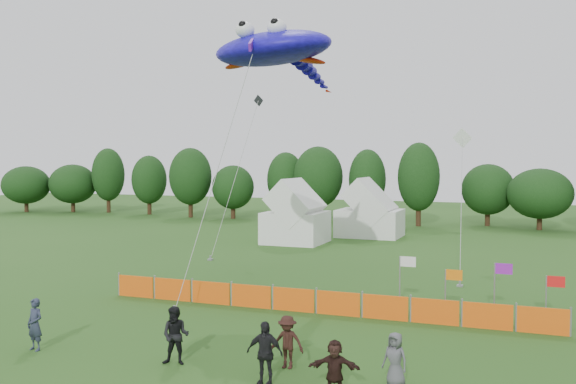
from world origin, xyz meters
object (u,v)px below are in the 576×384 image
(tent_left, at_px, (296,217))
(tent_right, at_px, (370,214))
(stingray_kite, at_px, (277,51))
(barrier_fence, at_px, (315,302))
(spectator_a, at_px, (35,324))
(spectator_f, at_px, (335,368))
(spectator_b, at_px, (176,336))
(spectator_c, at_px, (287,342))
(spectator_e, at_px, (395,360))
(spectator_d, at_px, (265,353))

(tent_left, distance_m, tent_right, 7.51)
(tent_right, relative_size, stingray_kite, 0.39)
(barrier_fence, xyz_separation_m, spectator_a, (-7.29, -8.45, 0.40))
(spectator_a, relative_size, spectator_f, 1.15)
(spectator_b, height_order, spectator_c, spectator_b)
(spectator_a, relative_size, spectator_e, 1.14)
(spectator_a, bearing_deg, tent_left, 102.98)
(spectator_a, distance_m, spectator_b, 5.31)
(barrier_fence, height_order, spectator_d, spectator_d)
(tent_left, xyz_separation_m, tent_right, (4.42, 6.07, -0.13))
(spectator_d, bearing_deg, spectator_f, -5.48)
(barrier_fence, distance_m, spectator_f, 9.44)
(spectator_d, height_order, spectator_e, spectator_d)
(barrier_fence, distance_m, spectator_a, 11.17)
(tent_left, relative_size, spectator_a, 2.52)
(spectator_a, distance_m, spectator_d, 8.67)
(tent_left, bearing_deg, spectator_e, -64.43)
(spectator_b, xyz_separation_m, stingray_kite, (-1.16, 11.46, 10.85))
(spectator_a, bearing_deg, tent_right, 95.39)
(spectator_c, xyz_separation_m, stingray_kite, (-4.61, 10.51, 10.95))
(spectator_b, bearing_deg, spectator_e, -8.91)
(tent_left, xyz_separation_m, spectator_b, (6.68, -29.02, -1.08))
(barrier_fence, bearing_deg, tent_right, 98.94)
(tent_right, distance_m, spectator_d, 36.21)
(spectator_b, bearing_deg, tent_right, 80.31)
(barrier_fence, xyz_separation_m, spectator_c, (1.46, -7.09, 0.33))
(tent_right, height_order, stingray_kite, stingray_kite)
(spectator_b, xyz_separation_m, spectator_d, (3.37, -0.67, 0.00))
(spectator_c, bearing_deg, spectator_f, -40.85)
(spectator_c, bearing_deg, spectator_a, -172.87)
(tent_right, bearing_deg, spectator_f, -77.76)
(spectator_e, bearing_deg, barrier_fence, 141.15)
(barrier_fence, distance_m, spectator_d, 8.82)
(barrier_fence, bearing_deg, spectator_d, -81.03)
(tent_right, bearing_deg, stingray_kite, -87.33)
(tent_right, relative_size, spectator_f, 3.41)
(barrier_fence, xyz_separation_m, spectator_d, (1.37, -8.70, 0.43))
(spectator_a, xyz_separation_m, stingray_kite, (4.14, 11.87, 10.88))
(spectator_c, bearing_deg, stingray_kite, 111.98)
(spectator_f, bearing_deg, stingray_kite, 108.51)
(spectator_c, bearing_deg, barrier_fence, 99.91)
(spectator_e, bearing_deg, tent_right, 122.63)
(tent_left, distance_m, spectator_a, 29.49)
(tent_left, bearing_deg, spectator_f, -67.71)
(barrier_fence, bearing_deg, tent_left, 112.48)
(barrier_fence, distance_m, spectator_e, 8.98)
(tent_left, height_order, stingray_kite, stingray_kite)
(spectator_b, height_order, spectator_f, spectator_b)
(barrier_fence, relative_size, stingray_kite, 1.46)
(spectator_d, relative_size, spectator_f, 1.20)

